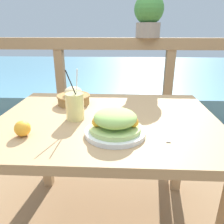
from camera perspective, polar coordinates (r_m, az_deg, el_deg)
patio_table at (r=1.11m, az=-1.20°, el=-5.94°), size 1.07×0.83×0.70m
railing_fence at (r=1.85m, az=0.53°, el=9.64°), size 2.80×0.08×1.05m
sea_backdrop at (r=4.41m, az=1.81°, el=8.76°), size 12.00×4.00×0.38m
salad_plate at (r=0.88m, az=0.86°, el=-3.15°), size 0.25×0.25×0.11m
drink_glass at (r=1.04m, az=-9.68°, el=1.48°), size 0.09×0.09×0.24m
bread_basket at (r=1.27m, az=-10.02°, el=3.80°), size 0.19×0.19×0.10m
potted_plant at (r=1.83m, az=9.58°, el=23.81°), size 0.22×0.22×0.32m
knife at (r=0.95m, az=14.00°, el=-5.01°), size 0.03×0.18×0.00m
orange_near_basket at (r=0.95m, az=-22.35°, el=-4.00°), size 0.06×0.06×0.06m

